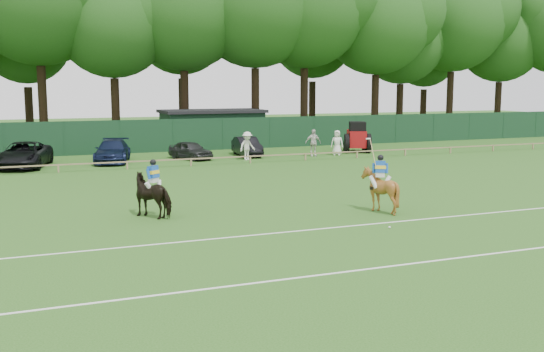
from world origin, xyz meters
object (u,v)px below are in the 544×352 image
suv_black (24,155)px  polo_ball (389,227)px  horse_chestnut (380,190)px  sedan_navy (113,151)px  spectator_right (337,143)px  utility_shed (212,128)px  hatch_grey (191,150)px  estate_black (247,146)px  horse_dark (154,195)px  spectator_left (247,146)px  tractor (357,138)px  spectator_mid (313,143)px

suv_black → polo_ball: suv_black is taller
horse_chestnut → suv_black: (-13.19, 20.28, -0.12)m
sedan_navy → spectator_right: bearing=7.6°
suv_black → utility_shed: utility_shed is taller
horse_chestnut → suv_black: horse_chestnut is taller
hatch_grey → sedan_navy: bearing=155.1°
estate_black → utility_shed: bearing=97.4°
horse_dark → horse_chestnut: 9.04m
spectator_left → tractor: 9.62m
horse_dark → suv_black: size_ratio=0.36×
horse_chestnut → hatch_grey: horse_chestnut is taller
spectator_left → spectator_right: bearing=-17.4°
horse_chestnut → spectator_right: size_ratio=0.99×
suv_black → spectator_mid: (19.39, -1.12, 0.18)m
horse_chestnut → spectator_left: size_ratio=0.93×
sedan_navy → utility_shed: 12.43m
horse_chestnut → estate_black: 21.28m
sedan_navy → estate_black: bearing=15.7°
polo_ball → tractor: tractor is taller
horse_dark → spectator_mid: (14.88, 16.65, 0.12)m
sedan_navy → utility_shed: utility_shed is taller
horse_chestnut → spectator_mid: size_ratio=0.93×
spectator_left → horse_chestnut: bearing=-113.5°
horse_chestnut → suv_black: size_ratio=0.32×
horse_dark → utility_shed: size_ratio=0.24×
horse_dark → estate_black: horse_dark is taller
estate_black → utility_shed: 7.94m
estate_black → utility_shed: (-0.25, 7.89, 0.86)m
estate_black → spectator_left: bearing=-103.8°
utility_shed → spectator_right: bearing=-56.9°
horse_chestnut → tractor: bearing=-89.4°
hatch_grey → utility_shed: 9.42m
hatch_grey → spectator_mid: bearing=-32.0°
spectator_left → spectator_mid: spectator_mid is taller
horse_chestnut → spectator_right: spectator_right is taller
suv_black → horse_chestnut: bearing=-42.7°
suv_black → estate_black: 15.10m
utility_shed → tractor: size_ratio=2.57×
hatch_grey → suv_black: bearing=159.8°
polo_ball → utility_shed: utility_shed is taller
sedan_navy → hatch_grey: (5.24, -0.25, -0.11)m
estate_black → tractor: bearing=0.6°
horse_chestnut → spectator_left: spectator_left is taller
horse_chestnut → spectator_mid: bearing=-80.1°
spectator_mid → sedan_navy: bearing=-178.2°
sedan_navy → horse_chestnut: bearing=-55.9°
estate_black → hatch_grey: bearing=-167.3°
horse_dark → hatch_grey: 19.19m
sedan_navy → hatch_grey: bearing=11.2°
horse_chestnut → utility_shed: utility_shed is taller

